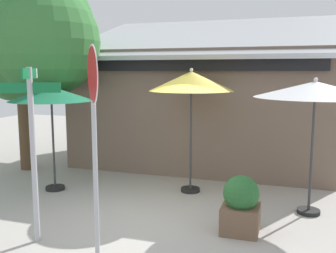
% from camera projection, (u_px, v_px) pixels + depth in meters
% --- Properties ---
extents(ground_plane, '(28.00, 28.00, 0.10)m').
position_uv_depth(ground_plane, '(149.00, 221.00, 7.27)').
color(ground_plane, '#ADA8A0').
extents(cafe_building, '(7.69, 5.12, 4.59)m').
position_uv_depth(cafe_building, '(207.00, 104.00, 11.89)').
color(cafe_building, '#705B4C').
rests_on(cafe_building, ground).
extents(street_sign_post, '(0.86, 0.91, 2.84)m').
position_uv_depth(street_sign_post, '(32.00, 135.00, 6.05)').
color(street_sign_post, '#A8AAB2').
rests_on(street_sign_post, ground).
extents(stop_sign, '(0.52, 0.66, 3.14)m').
position_uv_depth(stop_sign, '(94.00, 111.00, 5.33)').
color(stop_sign, '#A8AAB2').
rests_on(stop_sign, ground).
extents(patio_umbrella_forest_green_left, '(1.90, 1.90, 2.49)m').
position_uv_depth(patio_umbrella_forest_green_left, '(51.00, 95.00, 8.71)').
color(patio_umbrella_forest_green_left, black).
rests_on(patio_umbrella_forest_green_left, ground).
extents(patio_umbrella_mustard_center, '(1.90, 1.90, 2.84)m').
position_uv_depth(patio_umbrella_mustard_center, '(191.00, 82.00, 8.53)').
color(patio_umbrella_mustard_center, black).
rests_on(patio_umbrella_mustard_center, ground).
extents(patio_umbrella_ivory_right, '(2.28, 2.28, 2.65)m').
position_uv_depth(patio_umbrella_ivory_right, '(315.00, 91.00, 7.18)').
color(patio_umbrella_ivory_right, black).
rests_on(patio_umbrella_ivory_right, ground).
extents(shade_tree, '(4.48, 3.97, 5.90)m').
position_uv_depth(shade_tree, '(27.00, 32.00, 10.21)').
color(shade_tree, brown).
rests_on(shade_tree, ground).
extents(sidewalk_planter, '(0.64, 0.64, 1.01)m').
position_uv_depth(sidewalk_planter, '(241.00, 205.00, 6.58)').
color(sidewalk_planter, brown).
rests_on(sidewalk_planter, ground).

